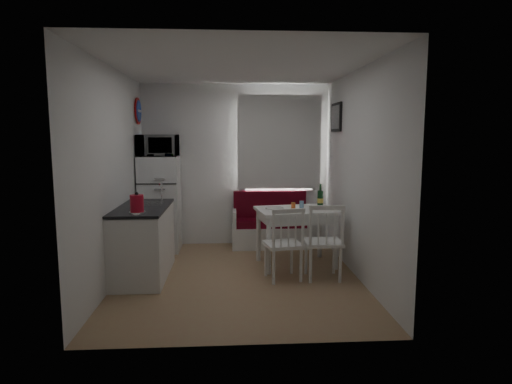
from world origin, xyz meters
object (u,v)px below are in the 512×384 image
dining_table (296,215)px  bench (270,229)px  kettle (137,204)px  chair_right (325,234)px  fridge (160,204)px  wine_bottle (320,196)px  microwave (158,145)px  kitchen_counter (144,241)px  chair_left (284,236)px

dining_table → bench: bearing=95.5°
dining_table → kettle: size_ratio=4.76×
chair_right → fridge: fridge is taller
bench → dining_table: bearing=-75.8°
dining_table → wine_bottle: bearing=7.2°
wine_bottle → chair_right: bearing=-97.4°
microwave → kettle: 1.84m
dining_table → fridge: (-1.98, 0.90, 0.03)m
fridge → bench: bearing=3.6°
chair_right → kettle: (-2.20, -0.21, 0.43)m
dining_table → chair_right: size_ratio=2.24×
chair_right → wine_bottle: 0.86m
fridge → microwave: bearing=-90.0°
chair_right → kettle: 2.26m
chair_right → bench: bearing=107.7°
fridge → kitchen_counter: bearing=-90.9°
microwave → wine_bottle: size_ratio=1.80×
kettle → wine_bottle: bearing=23.0°
microwave → kettle: bearing=-89.0°
chair_right → wine_bottle: wine_bottle is taller
chair_left → bench: bearing=78.2°
chair_left → dining_table: bearing=57.4°
chair_left → wine_bottle: (0.60, 0.76, 0.39)m
dining_table → microwave: (-1.98, 0.85, 0.93)m
fridge → dining_table: bearing=-24.5°
microwave → wine_bottle: bearing=-17.9°
wine_bottle → chair_left: bearing=-128.1°
dining_table → kettle: bearing=-164.6°
chair_right → microwave: (-2.23, 1.52, 1.04)m
bench → kitchen_counter: bearing=-142.3°
chair_left → fridge: 2.34m
fridge → microwave: size_ratio=2.47×
dining_table → wine_bottle: size_ratio=3.48×
dining_table → kettle: kettle is taller
kitchen_counter → kettle: 0.78m
kitchen_counter → microwave: bearing=89.1°
kitchen_counter → bench: size_ratio=1.07×
fridge → wine_bottle: bearing=-19.0°
chair_right → kettle: size_ratio=2.13×
kitchen_counter → fridge: bearing=89.1°
chair_right → fridge: size_ratio=0.35×
bench → chair_right: chair_right is taller
fridge → wine_bottle: size_ratio=4.44×
kitchen_counter → kettle: bearing=-84.7°
bench → fridge: fridge is taller
wine_bottle → kettle: bearing=-157.0°
dining_table → chair_right: 0.72m
chair_right → wine_bottle: (0.10, 0.77, 0.36)m
chair_left → microwave: size_ratio=0.85×
bench → chair_left: bearing=-89.8°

